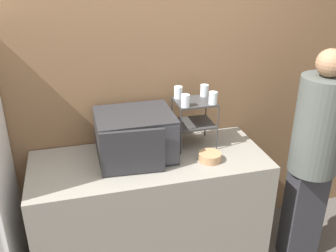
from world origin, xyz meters
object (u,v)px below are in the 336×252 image
Objects in this scene: microwave at (135,136)px; glass_front_right at (213,98)px; glass_front_left at (185,101)px; person at (314,151)px; glass_back_left at (178,92)px; dish_rack at (194,113)px; glass_back_right at (204,90)px; bowl at (210,157)px.

glass_front_right is (0.56, -0.02, 0.23)m from microwave.
glass_front_left is 1.00× the size of glass_front_right.
glass_back_left is at bearing 153.14° from person.
glass_back_right is (0.10, 0.08, 0.14)m from dish_rack.
bowl is 0.77m from person.
glass_front_left is 0.42m from bowl.
glass_front_right reaches higher than microwave.
glass_back_right is 0.50m from bowl.
person is (0.89, -0.27, -0.37)m from glass_front_left.
person is at bearing -7.54° from bowl.
glass_front_right is at bearing 0.39° from glass_front_left.
glass_back_left is at bearing 23.50° from microwave.
microwave is at bearing 166.64° from person.
glass_front_left is at bearing -90.22° from glass_back_left.
person is (1.24, -0.30, -0.14)m from microwave.
dish_rack is 0.90m from person.
glass_back_left is (0.36, 0.15, 0.23)m from microwave.
glass_front_left is 1.00× the size of glass_back_right.
bowl is at bearing -69.63° from glass_back_left.
glass_front_right is 0.41m from bowl.
microwave is 6.10× the size of glass_front_left.
bowl is at bearing -53.23° from glass_front_left.
dish_rack reaches higher than microwave.
bowl is at bearing 172.46° from person.
glass_back_right is at bearing 39.83° from glass_front_left.
dish_rack is 4.02× the size of glass_back_left.
glass_back_right and glass_front_right have the same top height.
bowl is 0.09× the size of person.
bowl is (-0.07, -0.34, -0.36)m from glass_back_right.
dish_rack is at bearing -141.44° from glass_back_right.
person reaches higher than glass_front_left.
glass_back_right is (0.55, 0.14, 0.23)m from microwave.
bowl is (0.13, -0.17, -0.36)m from glass_front_left.
bowl is at bearing -21.89° from microwave.
glass_back_left reaches higher than bowl.
glass_front_right is (0.10, -0.08, 0.14)m from dish_rack.
microwave is 0.31× the size of person.
microwave is 0.60m from glass_front_right.
bowl is at bearing -101.23° from glass_back_right.
bowl is at bearing -112.11° from glass_front_right.
glass_front_left is at bearing 126.77° from bowl.
microwave is at bearing 176.71° from glass_front_left.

